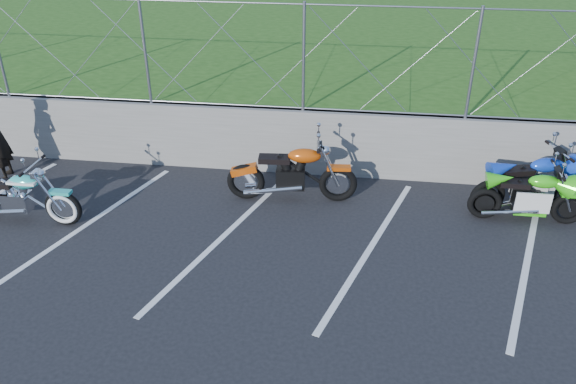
# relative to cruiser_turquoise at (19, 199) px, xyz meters

# --- Properties ---
(ground) EXTENTS (90.00, 90.00, 0.00)m
(ground) POSITION_rel_cruiser_turquoise_xyz_m (3.50, -0.97, -0.44)
(ground) COLOR black
(ground) RESTS_ON ground
(retaining_wall) EXTENTS (30.00, 0.22, 1.30)m
(retaining_wall) POSITION_rel_cruiser_turquoise_xyz_m (3.50, 2.53, 0.21)
(retaining_wall) COLOR slate
(retaining_wall) RESTS_ON ground
(grass_field) EXTENTS (30.00, 20.00, 1.30)m
(grass_field) POSITION_rel_cruiser_turquoise_xyz_m (3.50, 12.53, 0.21)
(grass_field) COLOR #264E15
(grass_field) RESTS_ON ground
(chain_link_fence) EXTENTS (28.00, 0.03, 2.00)m
(chain_link_fence) POSITION_rel_cruiser_turquoise_xyz_m (3.50, 2.53, 1.86)
(chain_link_fence) COLOR gray
(chain_link_fence) RESTS_ON retaining_wall
(parking_lines) EXTENTS (18.29, 4.31, 0.01)m
(parking_lines) POSITION_rel_cruiser_turquoise_xyz_m (4.70, 0.03, -0.44)
(parking_lines) COLOR silver
(parking_lines) RESTS_ON ground
(cruiser_turquoise) EXTENTS (2.22, 0.70, 1.10)m
(cruiser_turquoise) POSITION_rel_cruiser_turquoise_xyz_m (0.00, 0.00, 0.00)
(cruiser_turquoise) COLOR black
(cruiser_turquoise) RESTS_ON ground
(naked_orange) EXTENTS (2.36, 0.80, 1.17)m
(naked_orange) POSITION_rel_cruiser_turquoise_xyz_m (4.47, 1.38, 0.06)
(naked_orange) COLOR black
(naked_orange) RESTS_ON ground
(sportbike_green) EXTENTS (1.95, 0.69, 1.01)m
(sportbike_green) POSITION_rel_cruiser_turquoise_xyz_m (8.51, 1.19, -0.01)
(sportbike_green) COLOR black
(sportbike_green) RESTS_ON ground
(sportbike_blue) EXTENTS (2.11, 0.85, 1.12)m
(sportbike_blue) POSITION_rel_cruiser_turquoise_xyz_m (8.62, 1.60, 0.04)
(sportbike_blue) COLOR black
(sportbike_blue) RESTS_ON ground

